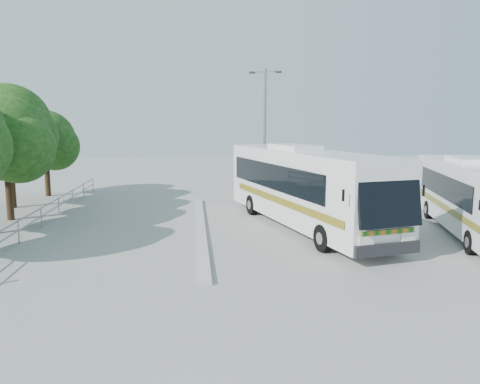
{
  "coord_description": "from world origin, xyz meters",
  "views": [
    {
      "loc": [
        -2.64,
        -20.05,
        5.05
      ],
      "look_at": [
        -0.33,
        2.84,
        1.63
      ],
      "focal_mm": 35.0,
      "sensor_mm": 36.0,
      "label": 1
    }
  ],
  "objects": [
    {
      "name": "kerb_divider",
      "position": [
        -2.3,
        2.0,
        0.07
      ],
      "size": [
        0.4,
        16.0,
        0.15
      ],
      "primitive_type": "cube",
      "color": "#B2B2AD",
      "rests_on": "ground"
    },
    {
      "name": "coach_adjacent",
      "position": [
        9.99,
        -0.2,
        1.78
      ],
      "size": [
        5.25,
        11.89,
        3.24
      ],
      "rotation": [
        0.0,
        0.0,
        -0.26
      ],
      "color": "white",
      "rests_on": "ground"
    },
    {
      "name": "lamppost",
      "position": [
        2.0,
        9.95,
        4.67
      ],
      "size": [
        2.01,
        0.85,
        8.47
      ],
      "rotation": [
        0.0,
        0.0,
        -0.33
      ],
      "color": "gray",
      "rests_on": "ground"
    },
    {
      "name": "coach_main",
      "position": [
        2.67,
        1.88,
        2.05
      ],
      "size": [
        5.7,
        13.73,
        3.74
      ],
      "rotation": [
        0.0,
        0.0,
        0.23
      ],
      "color": "silver",
      "rests_on": "ground"
    },
    {
      "name": "tree_far_e",
      "position": [
        -12.63,
        13.3,
        3.89
      ],
      "size": [
        4.54,
        4.28,
        5.92
      ],
      "color": "#382314",
      "rests_on": "ground"
    },
    {
      "name": "tree_far_d",
      "position": [
        -13.31,
        8.8,
        4.82
      ],
      "size": [
        5.62,
        5.3,
        7.33
      ],
      "color": "#382314",
      "rests_on": "ground"
    },
    {
      "name": "railing",
      "position": [
        -10.0,
        4.0,
        0.74
      ],
      "size": [
        0.06,
        22.0,
        1.0
      ],
      "color": "gray",
      "rests_on": "ground"
    },
    {
      "name": "tree_far_c",
      "position": [
        -12.12,
        5.1,
        4.26
      ],
      "size": [
        4.97,
        4.69,
        6.49
      ],
      "color": "#382314",
      "rests_on": "ground"
    },
    {
      "name": "ground",
      "position": [
        0.0,
        0.0,
        0.0
      ],
      "size": [
        100.0,
        100.0,
        0.0
      ],
      "primitive_type": "plane",
      "color": "#999994",
      "rests_on": "ground"
    }
  ]
}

